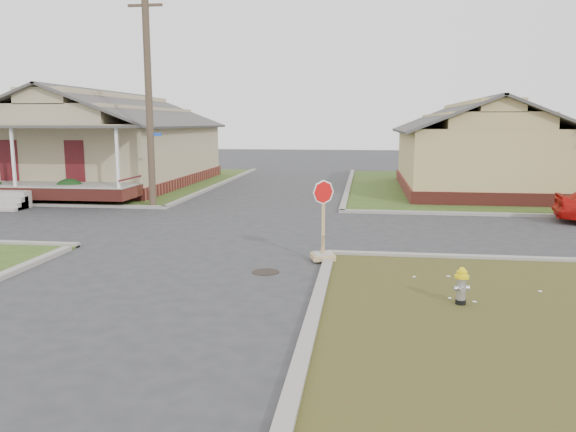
# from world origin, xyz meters

# --- Properties ---
(ground) EXTENTS (120.00, 120.00, 0.00)m
(ground) POSITION_xyz_m (0.00, 0.00, 0.00)
(ground) COLOR #2D2D30
(ground) RESTS_ON ground
(verge_far_left) EXTENTS (19.00, 19.00, 0.05)m
(verge_far_left) POSITION_xyz_m (-13.00, 18.00, 0.03)
(verge_far_left) COLOR #324B1A
(verge_far_left) RESTS_ON ground
(curbs) EXTENTS (80.00, 40.00, 0.12)m
(curbs) POSITION_xyz_m (0.00, 5.00, 0.00)
(curbs) COLOR gray
(curbs) RESTS_ON ground
(manhole) EXTENTS (0.64, 0.64, 0.01)m
(manhole) POSITION_xyz_m (2.20, -0.50, 0.01)
(manhole) COLOR black
(manhole) RESTS_ON ground
(corner_house) EXTENTS (10.10, 15.50, 5.30)m
(corner_house) POSITION_xyz_m (-10.00, 16.68, 2.28)
(corner_house) COLOR maroon
(corner_house) RESTS_ON ground
(side_house_yellow) EXTENTS (7.60, 11.60, 4.70)m
(side_house_yellow) POSITION_xyz_m (10.00, 16.50, 2.19)
(side_house_yellow) COLOR maroon
(side_house_yellow) RESTS_ON ground
(utility_pole) EXTENTS (1.80, 0.28, 9.00)m
(utility_pole) POSITION_xyz_m (-4.20, 8.90, 4.66)
(utility_pole) COLOR #443427
(utility_pole) RESTS_ON ground
(fire_hydrant) EXTENTS (0.27, 0.27, 0.73)m
(fire_hydrant) POSITION_xyz_m (6.32, -2.45, 0.45)
(fire_hydrant) COLOR black
(fire_hydrant) RESTS_ON ground
(stop_sign) EXTENTS (0.57, 0.56, 2.03)m
(stop_sign) POSITION_xyz_m (3.45, 0.73, 0.49)
(stop_sign) COLOR tan
(stop_sign) RESTS_ON ground
(hedge_right) EXTENTS (1.39, 1.14, 1.06)m
(hedge_right) POSITION_xyz_m (-8.19, 9.52, 0.58)
(hedge_right) COLOR #153513
(hedge_right) RESTS_ON verge_far_left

